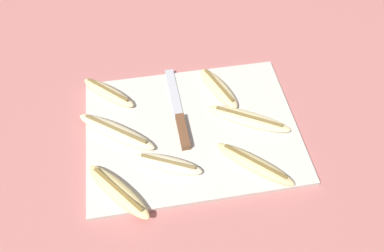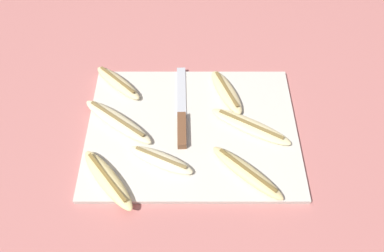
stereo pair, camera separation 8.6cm
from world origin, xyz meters
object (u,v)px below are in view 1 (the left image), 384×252
Objects in this scene: banana_golden_short at (118,191)px; banana_pale_long at (168,164)px; banana_soft_right at (249,120)px; banana_cream_curved at (116,131)px; knife at (180,121)px; banana_ripe_center at (108,92)px; banana_mellow_near at (219,88)px; banana_spotted_left at (255,164)px.

banana_pale_long is at bearing 23.84° from banana_golden_short.
banana_cream_curved is at bearing 176.97° from banana_soft_right.
banana_golden_short reaches higher than knife.
banana_cream_curved is (0.01, -0.12, 0.00)m from banana_ripe_center.
banana_golden_short is at bearing -156.42° from banana_soft_right.
banana_pale_long is 0.82× the size of banana_cream_curved.
banana_mellow_near is at bearing 36.40° from knife.
knife is at bearing 134.89° from banana_spotted_left.
banana_golden_short reaches higher than banana_pale_long.
banana_ripe_center is 0.86× the size of banana_spotted_left.
banana_ripe_center is (-0.16, 0.11, 0.00)m from knife.
banana_cream_curved reaches higher than knife.
banana_ripe_center is 0.90× the size of banana_mellow_near.
banana_soft_right is at bearing 23.44° from banana_pale_long.
banana_ripe_center is (-0.12, 0.22, 0.00)m from banana_pale_long.
knife is 0.22m from banana_golden_short.
banana_pale_long is 0.12m from banana_golden_short.
banana_spotted_left is at bearing -40.21° from banana_ripe_center.
banana_ripe_center is at bearing 96.31° from banana_cream_curved.
banana_soft_right is 0.31m from banana_cream_curved.
banana_mellow_near is at bearing -6.35° from banana_ripe_center.
banana_cream_curved is at bearing 155.10° from banana_spotted_left.
banana_golden_short is at bearing -135.23° from knife.
banana_spotted_left is 0.32m from banana_cream_curved.
banana_spotted_left is (0.30, -0.26, -0.00)m from banana_ripe_center.
banana_cream_curved is 0.15m from banana_golden_short.
knife is at bearing 171.84° from banana_soft_right.
banana_ripe_center is 0.27m from banana_mellow_near.
banana_soft_right is 0.12m from banana_spotted_left.
banana_mellow_near reaches higher than banana_soft_right.
knife is 1.65× the size of banana_pale_long.
banana_soft_right is 1.39× the size of banana_ripe_center.
banana_cream_curved is 1.15× the size of banana_golden_short.
banana_pale_long is at bearing -112.69° from knife.
banana_pale_long is at bearing 170.55° from banana_spotted_left.
banana_cream_curved reaches higher than banana_pale_long.
knife is at bearing -142.11° from banana_mellow_near.
knife is 1.56× the size of banana_golden_short.
knife is 0.20m from banana_spotted_left.
banana_ripe_center and banana_spotted_left have the same top height.
banana_spotted_left and banana_mellow_near have the same top height.
banana_soft_right is 1.20× the size of banana_spotted_left.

